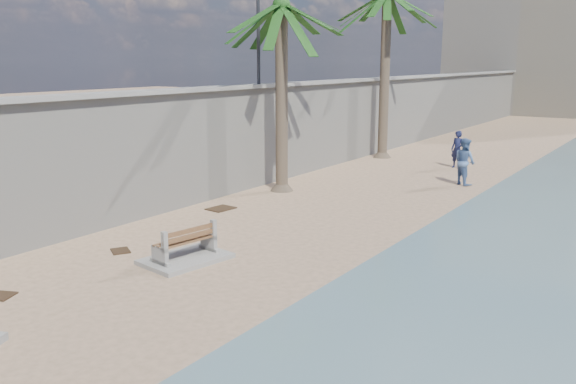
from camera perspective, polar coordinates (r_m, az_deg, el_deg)
The scene contains 10 objects.
ground_plane at distance 10.49m, azimuth -20.05°, elevation -13.59°, with size 140.00×140.00×0.00m, color tan.
seawall at distance 28.66m, azimuth 6.79°, elevation 6.78°, with size 0.45×70.00×3.50m, color gray.
wall_cap at distance 28.54m, azimuth 6.88°, elevation 10.38°, with size 0.80×70.00×0.12m, color gray.
end_building at distance 58.27m, azimuth 24.96°, elevation 13.66°, with size 18.00×12.00×14.00m, color #B7AA93.
bench_far at distance 13.91m, azimuth -9.60°, elevation -5.05°, with size 1.56×2.05×0.79m.
palm_mid at distance 20.74m, azimuth -0.62°, elevation 16.87°, with size 5.00×5.00×7.08m.
person_a at distance 26.43m, azimuth 15.59°, elevation 4.11°, with size 0.65×0.44×1.80m, color #161A3D.
person_b at distance 22.91m, azimuth 16.22°, elevation 2.98°, with size 0.91×0.71×1.89m, color #496798.
debris_c at distance 18.66m, azimuth -6.30°, elevation -1.54°, with size 0.79×0.63×0.03m, color #382616.
debris_d at distance 15.03m, azimuth -15.40°, elevation -5.33°, with size 0.50×0.40×0.03m, color #382616.
Camera 1 is at (7.84, -5.38, 4.44)m, focal length 38.00 mm.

